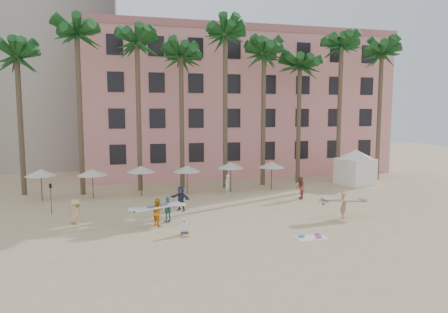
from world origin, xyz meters
TOP-DOWN VIEW (x-y plane):
  - ground at (0.00, 0.00)m, footprint 120.00×120.00m
  - pink_hotel at (7.00, 26.00)m, footprint 35.00×14.00m
  - palm_row at (0.51, 15.00)m, footprint 44.40×5.40m
  - umbrella_row at (-3.00, 12.50)m, footprint 22.50×2.70m
  - cabana at (16.16, 13.10)m, footprint 5.47×5.47m
  - beach_towel at (4.08, -1.66)m, footprint 1.82×1.04m
  - carrier_yellow at (8.17, 1.76)m, footprint 3.23×0.90m
  - carrier_white at (-4.38, 3.00)m, footprint 3.07×1.29m
  - beachgoers at (-2.47, 6.01)m, footprint 18.38×8.60m
  - paddle at (-11.50, 7.72)m, footprint 0.18×0.04m
  - seated_man at (-2.99, 0.60)m, footprint 0.42×0.73m

SIDE VIEW (x-z plane):
  - ground at x=0.00m, z-range 0.00..0.00m
  - beach_towel at x=4.08m, z-range -0.04..0.10m
  - seated_man at x=-2.99m, z-range -0.15..0.80m
  - beachgoers at x=-2.47m, z-range -0.05..1.86m
  - carrier_white at x=-4.38m, z-range 0.06..1.83m
  - carrier_yellow at x=8.17m, z-range 0.12..1.92m
  - paddle at x=-11.50m, z-range 0.30..2.52m
  - cabana at x=16.16m, z-range 0.32..3.82m
  - umbrella_row at x=-3.00m, z-range 0.97..3.69m
  - pink_hotel at x=7.00m, z-range 0.00..16.00m
  - palm_row at x=0.51m, z-range 4.82..21.12m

